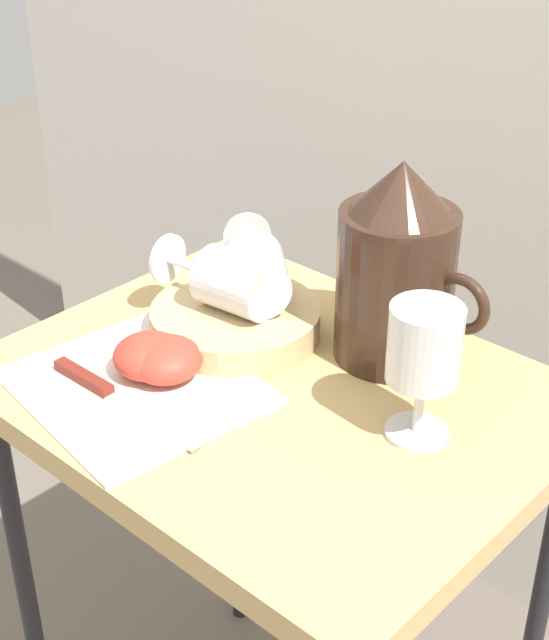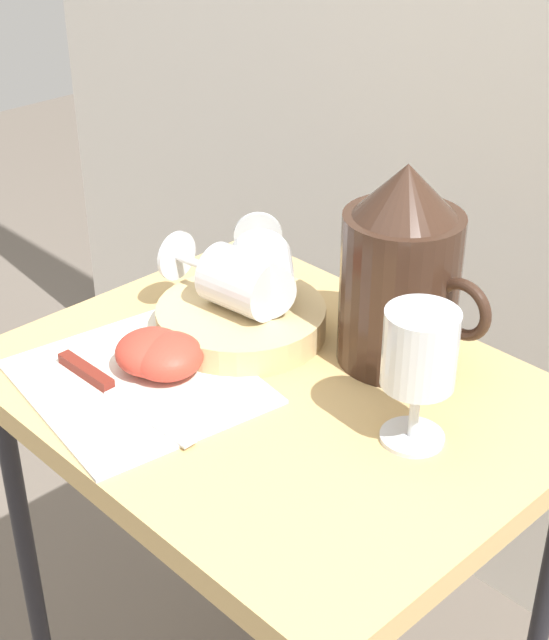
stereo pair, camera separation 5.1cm
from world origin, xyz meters
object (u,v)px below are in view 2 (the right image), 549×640
Objects in this scene: table at (275,436)px; wine_glass_tipped_near at (239,280)px; basket_tray at (241,320)px; pitcher at (400,284)px; knife at (104,384)px; apple_half_left at (167,356)px; apple_half_right at (152,352)px; wine_glass_tipped_far at (261,272)px; wine_glass_upright at (419,357)px.

table is 0.18m from wine_glass_tipped_near.
wine_glass_tipped_near is at bearing -126.21° from basket_tray.
knife is (-0.17, -0.27, -0.08)m from pitcher.
knife is at bearing -109.96° from apple_half_left.
apple_half_right is at bearing 84.32° from knife.
wine_glass_tipped_far is at bearing 143.02° from table.
table is at bearing -112.11° from pitcher.
pitcher reaches higher than wine_glass_tipped_far.
knife is (-0.12, -0.14, 0.08)m from table.
basket_tray is 1.26× the size of wine_glass_tipped_far.
wine_glass_tipped_near is at bearing 87.42° from apple_half_right.
wine_glass_tipped_far is (-0.26, 0.04, -0.02)m from wine_glass_upright.
knife is at bearing -94.70° from wine_glass_tipped_far.
apple_half_left is 0.02m from apple_half_right.
wine_glass_tipped_near reaches higher than knife.
wine_glass_tipped_far reaches higher than apple_half_left.
wine_glass_tipped_far is 0.16m from apple_half_right.
knife is at bearing -93.83° from basket_tray.
pitcher reaches higher than table.
wine_glass_upright is at bearing 22.01° from apple_half_left.
apple_half_right is (-0.01, -0.15, -0.05)m from wine_glass_tipped_far.
pitcher is at bearing 52.22° from apple_half_right.
wine_glass_tipped_far is (0.01, 0.03, 0.00)m from wine_glass_tipped_near.
table is 4.44× the size of wine_glass_tipped_near.
wine_glass_tipped_near reaches higher than table.
pitcher reaches higher than wine_glass_tipped_near.
wine_glass_tipped_far is 0.22m from knife.
wine_glass_upright reaches higher than table.
apple_half_right is (-0.01, -0.12, 0.01)m from basket_tray.
wine_glass_upright is 0.93× the size of wine_glass_tipped_near.
apple_half_left is (-0.09, -0.07, 0.09)m from table.
pitcher reaches higher than apple_half_left.
knife is at bearing -93.59° from wine_glass_tipped_near.
pitcher is 0.33m from knife.
basket_tray is 0.18m from knife.
apple_half_left and apple_half_right have the same top height.
apple_half_right is (-0.27, -0.11, -0.07)m from wine_glass_upright.
basket_tray reaches higher than table.
apple_half_right is (-0.11, -0.08, 0.09)m from table.
pitcher is at bearing 67.89° from table.
wine_glass_tipped_near is at bearing 86.41° from knife.
apple_half_left is (0.01, -0.15, -0.05)m from wine_glass_tipped_far.
table is at bearing -169.02° from wine_glass_upright.
wine_glass_upright reaches higher than basket_tray.
apple_half_right is 0.06m from knife.
pitcher is 1.06× the size of knife.
pitcher reaches higher than knife.
knife reaches higher than table.
basket_tray is 1.27× the size of wine_glass_tipped_near.
wine_glass_tipped_far reaches higher than wine_glass_tipped_near.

